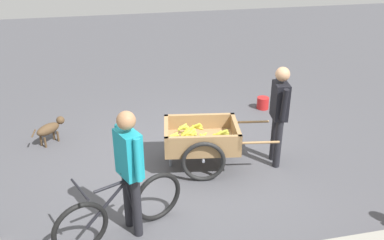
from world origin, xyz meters
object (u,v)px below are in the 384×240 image
object	(u,v)px
cyclist_person	(129,163)
plastic_bucket	(263,103)
fruit_cart	(201,140)
dog	(50,128)
vendor_person	(279,108)
bicycle	(121,210)

from	to	relation	value
cyclist_person	plastic_bucket	distance (m)	4.31
fruit_cart	cyclist_person	bearing A→B (deg)	47.99
fruit_cart	cyclist_person	world-z (taller)	cyclist_person
fruit_cart	dog	xyz separation A→B (m)	(2.31, -1.26, -0.17)
vendor_person	dog	bearing A→B (deg)	-22.58
vendor_person	plastic_bucket	xyz separation A→B (m)	(-0.59, -2.01, -0.81)
dog	fruit_cart	bearing A→B (deg)	151.28
vendor_person	bicycle	world-z (taller)	vendor_person
cyclist_person	dog	xyz separation A→B (m)	(1.17, -2.53, -0.67)
dog	plastic_bucket	world-z (taller)	dog
fruit_cart	plastic_bucket	bearing A→B (deg)	-133.34
bicycle	fruit_cart	bearing A→B (deg)	-134.00
vendor_person	plastic_bucket	world-z (taller)	vendor_person
cyclist_person	plastic_bucket	bearing A→B (deg)	-132.81
vendor_person	dog	xyz separation A→B (m)	(3.45, -1.43, -0.66)
bicycle	plastic_bucket	distance (m)	4.38
vendor_person	cyclist_person	bearing A→B (deg)	25.59
fruit_cart	bicycle	distance (m)	1.84
vendor_person	cyclist_person	xyz separation A→B (m)	(2.28, 1.09, 0.01)
bicycle	cyclist_person	size ratio (longest dim) A/B	0.98
bicycle	cyclist_person	bearing A→B (deg)	-156.88
fruit_cart	vendor_person	distance (m)	1.26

